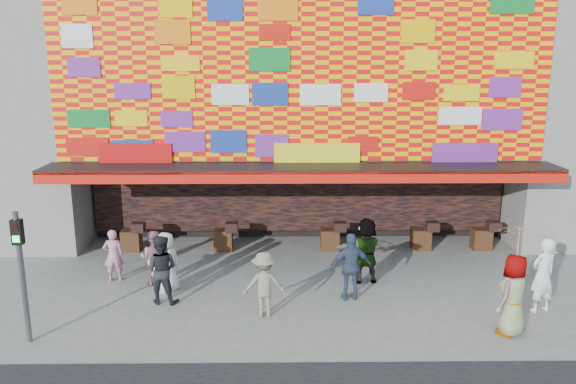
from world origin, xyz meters
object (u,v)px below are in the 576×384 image
signal_left (21,263)px  ped_h (543,275)px  ped_b (113,255)px  ped_d (264,284)px  ped_i (153,258)px  ped_g (514,295)px  parasol (518,245)px  ped_c (161,269)px  ped_a (166,262)px  ped_e (351,267)px  ped_f (366,250)px

signal_left → ped_h: 12.15m
ped_b → ped_h: size_ratio=0.79×
signal_left → ped_h: signal_left is taller
ped_d → ped_i: bearing=-39.8°
ped_g → ped_h: (1.20, 1.18, 0.00)m
ped_h → parasol: (-1.20, -1.18, 1.18)m
ped_b → ped_c: bearing=127.8°
ped_a → ped_c: (-0.00, -0.66, 0.07)m
ped_c → ped_e: ped_c is taller
ped_f → ped_i: 5.90m
ped_b → ped_g: 10.48m
ped_i → ped_h: bearing=177.1°
signal_left → ped_f: size_ratio=1.61×
ped_g → ped_h: 1.69m
signal_left → ped_e: size_ratio=1.67×
ped_h → ped_i: ped_h is taller
ped_d → ped_e: size_ratio=0.90×
signal_left → ped_b: signal_left is taller
ped_c → ped_e: size_ratio=1.00×
ped_a → ped_e: 4.91m
ped_h → ped_c: bearing=-22.8°
ped_e → ped_g: ped_g is taller
ped_f → ped_g: ped_g is taller
ped_b → parasol: 10.57m
parasol → ped_c: bearing=167.6°
ped_b → ped_g: bearing=151.1°
ped_d → parasol: parasol is taller
ped_b → parasol: parasol is taller
ped_e → ped_f: ped_f is taller
signal_left → ped_c: 3.40m
ped_b → ped_d: bearing=141.6°
ped_d → ped_h: bearing=174.1°
ped_b → ped_c: ped_c is taller
ped_a → parasol: size_ratio=0.92×
parasol → ped_e: bearing=150.4°
ped_e → ped_f: bearing=-123.0°
ped_c → ped_g: (8.30, -1.83, 0.05)m
ped_h → signal_left: bearing=-12.2°
ped_a → ped_i: (-0.46, 0.52, -0.05)m
ped_a → ped_g: bearing=119.2°
ped_a → ped_f: bearing=142.4°
ped_b → ped_f: ped_f is taller
ped_h → parasol: size_ratio=1.05×
ped_d → ped_h: (6.85, 0.16, 0.14)m
ped_b → ped_i: (1.19, -0.29, 0.03)m
ped_g → parasol: size_ratio=1.05×
ped_b → ped_i: size_ratio=0.96×
signal_left → ped_f: 8.69m
ped_a → ped_h: (9.50, -1.31, 0.12)m
ped_c → parasol: (8.30, -1.83, 1.23)m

